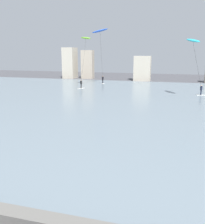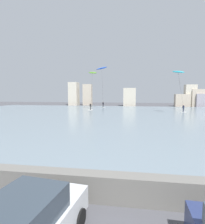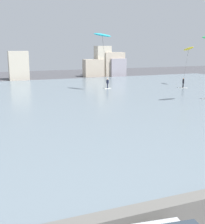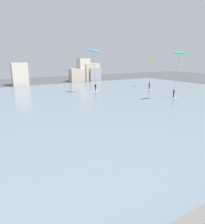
% 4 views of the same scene
% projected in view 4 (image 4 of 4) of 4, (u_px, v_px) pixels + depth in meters
% --- Properties ---
extents(water_bay, '(84.00, 52.00, 0.10)m').
position_uv_depth(water_bay, '(64.00, 105.00, 33.20)').
color(water_bay, slate).
rests_on(water_bay, ground).
extents(far_shore_buildings, '(44.54, 4.29, 7.89)m').
position_uv_depth(far_shore_buildings, '(41.00, 73.00, 59.01)').
color(far_shore_buildings, beige).
rests_on(far_shore_buildings, ground).
extents(kitesurfer_green, '(4.33, 3.64, 8.10)m').
position_uv_depth(kitesurfer_green, '(179.00, 59.00, 34.32)').
color(kitesurfer_green, silver).
rests_on(kitesurfer_green, water_bay).
extents(kitesurfer_yellow, '(3.54, 4.38, 6.80)m').
position_uv_depth(kitesurfer_yellow, '(151.00, 64.00, 50.17)').
color(kitesurfer_yellow, silver).
rests_on(kitesurfer_yellow, water_bay).
extents(kitesurfer_cyan, '(3.95, 4.71, 8.80)m').
position_uv_depth(kitesurfer_cyan, '(93.00, 54.00, 41.40)').
color(kitesurfer_cyan, silver).
rests_on(kitesurfer_cyan, water_bay).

